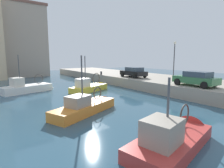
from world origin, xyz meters
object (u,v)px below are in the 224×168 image
Objects in this scene: mooring_bollard_north at (101,73)px; quay_streetlamp at (174,53)px; fishing_boat_red at (175,142)px; parked_car_green at (196,79)px; fishing_boat_yellow at (91,89)px; parked_car_black at (134,72)px; fishing_boat_orange at (88,110)px; fishing_boat_white at (30,91)px.

mooring_bollard_north is 11.33m from quay_streetlamp.
parked_car_green is at bearing 25.39° from fishing_boat_red.
parked_car_black is (6.69, -0.18, 1.76)m from fishing_boat_yellow.
fishing_boat_orange is at bearing 168.70° from parked_car_green.
fishing_boat_red is at bearing -103.89° from fishing_boat_yellow.
fishing_boat_orange reaches higher than parked_car_black.
parked_car_green reaches higher than parked_car_black.
parked_car_green is (9.82, 4.66, 1.77)m from fishing_boat_red.
fishing_boat_yellow is at bearing 160.41° from quay_streetlamp.
quay_streetlamp reaches higher than parked_car_green.
parked_car_black is 5.93m from quay_streetlamp.
quay_streetlamp is at bearing 36.03° from fishing_boat_red.
fishing_boat_red is 10.82× the size of mooring_bollard_north.
fishing_boat_red is at bearing -83.12° from fishing_boat_orange.
quay_streetlamp is (16.73, -7.28, 4.33)m from fishing_boat_white.
fishing_boat_red is at bearing -113.35° from mooring_bollard_north.
fishing_boat_white is at bearing 98.46° from fishing_boat_red.
parked_car_green is (12.43, -12.89, 1.80)m from fishing_boat_white.
fishing_boat_yellow is at bearing 178.47° from parked_car_black.
fishing_boat_white is at bearing 163.97° from parked_car_black.
parked_car_green is (-0.35, -9.22, 0.02)m from parked_car_black.
parked_car_black is 0.98× the size of parked_car_green.
fishing_boat_red is 11.01m from parked_car_green.
fishing_boat_orange is at bearing -166.86° from quay_streetlamp.
fishing_boat_white reaches higher than fishing_boat_red.
fishing_boat_red is 17.29m from parked_car_black.
quay_streetlamp is (5.65, -9.35, 2.98)m from mooring_bollard_north.
mooring_bollard_north is (-1.34, 14.97, -0.45)m from parked_car_green.
parked_car_black is at bearing 137.65° from quay_streetlamp.
fishing_boat_yellow is 12.09m from quay_streetlamp.
fishing_boat_orange is 13.20m from parked_car_black.
fishing_boat_yellow is 6.92m from parked_car_black.
fishing_boat_white is 18.00m from parked_car_green.
parked_car_green is (10.63, -2.12, 1.80)m from fishing_boat_orange.
mooring_bollard_north is (-1.69, 5.74, -0.43)m from parked_car_black.
parked_car_green is at bearing -127.51° from quay_streetlamp.
quay_streetlamp is at bearing -23.51° from fishing_boat_white.
parked_car_green is at bearing -11.30° from fishing_boat_orange.
mooring_bollard_north is (5.00, 5.57, 1.33)m from fishing_boat_yellow.
fishing_boat_red is (-3.48, -14.06, 0.00)m from fishing_boat_yellow.
fishing_boat_yellow is 0.93× the size of fishing_boat_white.
fishing_boat_orange is at bearing -147.12° from parked_car_black.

